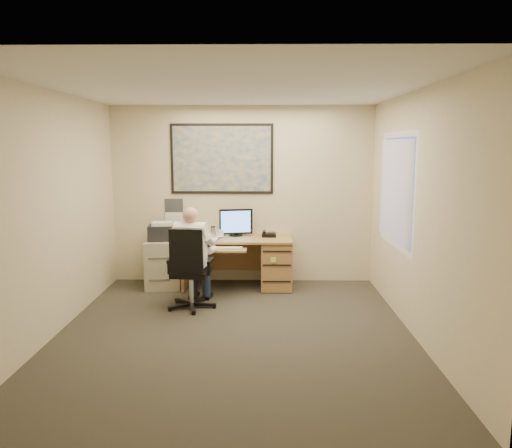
{
  "coord_description": "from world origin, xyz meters",
  "views": [
    {
      "loc": [
        0.32,
        -5.39,
        2.09
      ],
      "look_at": [
        0.22,
        1.3,
        1.05
      ],
      "focal_mm": 35.0,
      "sensor_mm": 36.0,
      "label": 1
    }
  ],
  "objects_px": {
    "filing_cabinet": "(163,259)",
    "person": "(191,258)",
    "desk": "(259,257)",
    "office_chair": "(191,285)"
  },
  "relations": [
    {
      "from": "desk",
      "to": "filing_cabinet",
      "type": "xyz_separation_m",
      "value": [
        -1.44,
        -0.02,
        -0.02
      ]
    },
    {
      "from": "desk",
      "to": "filing_cabinet",
      "type": "distance_m",
      "value": 1.44
    },
    {
      "from": "desk",
      "to": "person",
      "type": "distance_m",
      "value": 1.33
    },
    {
      "from": "desk",
      "to": "office_chair",
      "type": "bearing_deg",
      "value": -129.63
    },
    {
      "from": "filing_cabinet",
      "to": "office_chair",
      "type": "height_order",
      "value": "office_chair"
    },
    {
      "from": "desk",
      "to": "office_chair",
      "type": "relative_size",
      "value": 1.48
    },
    {
      "from": "person",
      "to": "desk",
      "type": "bearing_deg",
      "value": 57.29
    },
    {
      "from": "office_chair",
      "to": "person",
      "type": "distance_m",
      "value": 0.35
    },
    {
      "from": "filing_cabinet",
      "to": "person",
      "type": "distance_m",
      "value": 1.14
    },
    {
      "from": "filing_cabinet",
      "to": "person",
      "type": "xyz_separation_m",
      "value": [
        0.56,
        -0.96,
        0.24
      ]
    }
  ]
}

